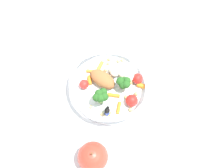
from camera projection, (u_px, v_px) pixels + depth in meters
ground_plane at (111, 91)px, 0.78m from camera, size 2.40×2.40×0.00m
food_container at (115, 82)px, 0.76m from camera, size 0.22×0.22×0.07m
loose_apple at (93, 157)px, 0.67m from camera, size 0.08×0.08×0.09m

